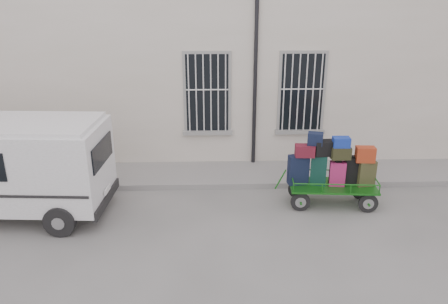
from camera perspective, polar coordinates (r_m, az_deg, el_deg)
ground at (r=10.50m, az=0.09°, el=-8.07°), size 80.00×80.00×0.00m
building at (r=14.85m, az=-0.61°, el=12.69°), size 24.00×5.15×6.00m
sidewalk at (r=12.44m, az=-0.24°, el=-2.91°), size 24.00×1.70×0.15m
luggage_cart at (r=10.85m, az=13.89°, el=-2.21°), size 2.48×1.10×1.85m
van at (r=11.12m, az=-26.56°, el=-1.25°), size 4.67×2.30×2.29m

